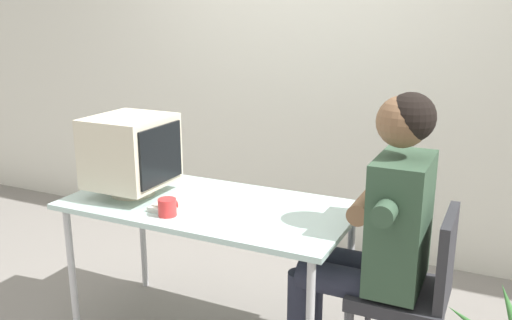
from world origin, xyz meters
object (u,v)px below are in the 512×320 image
at_px(person_seated, 377,227).
at_px(desk, 209,214).
at_px(office_chair, 414,287).
at_px(keyboard, 187,198).
at_px(desk_mug, 168,207).
at_px(crt_monitor, 131,151).

bearing_deg(person_seated, desk, -176.62).
relative_size(desk, office_chair, 1.66).
height_order(desk, office_chair, office_chair).
xyz_separation_m(keyboard, office_chair, (1.11, 0.07, -0.26)).
bearing_deg(desk_mug, office_chair, 14.22).
height_order(desk, keyboard, keyboard).
xyz_separation_m(person_seated, desk_mug, (-0.90, -0.27, 0.04)).
bearing_deg(desk, desk_mug, -110.36).
bearing_deg(keyboard, person_seated, 4.49).
bearing_deg(crt_monitor, desk_mug, -28.08).
bearing_deg(person_seated, crt_monitor, -175.54).
height_order(keyboard, desk_mug, desk_mug).
relative_size(office_chair, person_seated, 0.63).
relative_size(desk, keyboard, 3.25).
relative_size(office_chair, desk_mug, 8.89).
relative_size(person_seated, desk_mug, 14.04).
xyz_separation_m(desk, desk_mug, (-0.08, -0.23, 0.10)).
height_order(crt_monitor, person_seated, person_seated).
bearing_deg(desk_mug, keyboard, 97.64).
xyz_separation_m(crt_monitor, desk_mug, (0.33, -0.18, -0.19)).
bearing_deg(desk_mug, person_seated, 16.86).
xyz_separation_m(office_chair, desk_mug, (-1.08, -0.27, 0.29)).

